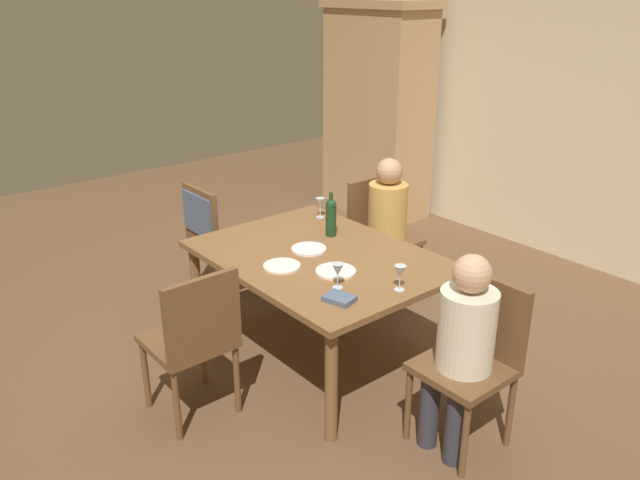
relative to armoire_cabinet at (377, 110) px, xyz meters
name	(u,v)px	position (x,y,z in m)	size (l,w,h in m)	color
ground_plane	(320,352)	(1.89, -2.33, -1.10)	(10.00, 10.00, 0.00)	brown
rear_room_partition	(570,106)	(1.89, 0.45, 0.25)	(6.40, 0.12, 2.70)	beige
armoire_cabinet	(377,110)	(0.00, 0.00, 0.00)	(1.18, 0.62, 2.18)	tan
dining_table	(320,265)	(1.89, -2.33, -0.45)	(1.57, 1.17, 0.72)	brown
chair_far_left	(379,229)	(1.45, -1.37, -0.56)	(0.44, 0.44, 0.92)	brown
chair_right_end	(474,351)	(3.05, -2.25, -0.56)	(0.44, 0.44, 0.92)	brown
chair_left_end	(210,227)	(0.72, -2.46, -0.50)	(0.44, 0.46, 0.92)	brown
chair_near	(194,335)	(1.97, -3.30, -0.56)	(0.44, 0.44, 0.92)	brown
person_woman_host	(390,219)	(1.56, -1.37, -0.45)	(0.34, 0.30, 1.12)	#33333D
person_man_bearded	(462,340)	(3.05, -2.36, -0.45)	(0.29, 0.34, 1.11)	#33333D
wine_bottle_tall_green	(331,216)	(1.68, -2.06, -0.24)	(0.07, 0.07, 0.31)	#19381E
wine_glass_near_left	(320,204)	(1.35, -1.89, -0.27)	(0.07, 0.07, 0.15)	silver
wine_glass_centre	(400,273)	(2.56, -2.31, -0.27)	(0.07, 0.07, 0.15)	silver
wine_glass_near_right	(338,271)	(2.32, -2.56, -0.27)	(0.07, 0.07, 0.15)	silver
dinner_plate_host	(336,271)	(2.15, -2.43, -0.37)	(0.24, 0.24, 0.01)	white
dinner_plate_guest_left	(282,266)	(1.89, -2.63, -0.37)	(0.23, 0.23, 0.01)	white
dinner_plate_guest_right	(309,249)	(1.78, -2.34, -0.37)	(0.23, 0.23, 0.01)	white
folded_napkin	(339,298)	(2.44, -2.66, -0.36)	(0.16, 0.12, 0.03)	#4C5B75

